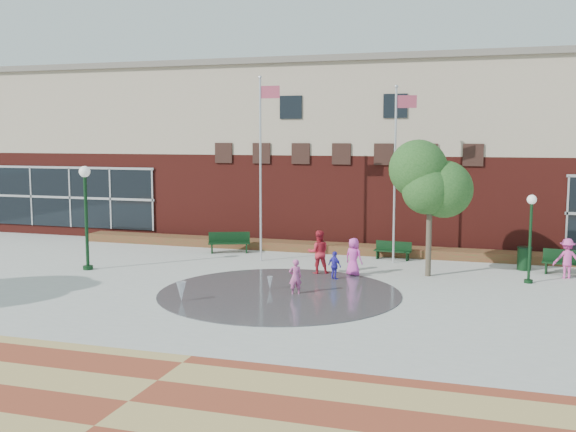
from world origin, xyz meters
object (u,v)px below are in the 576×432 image
(flagpole_right, at_px, (396,165))
(trash_can, at_px, (524,258))
(child_splash, at_px, (295,277))
(bench_left, at_px, (229,246))
(flagpole_left, at_px, (261,159))

(flagpole_right, bearing_deg, trash_can, -13.27)
(trash_can, bearing_deg, child_splash, -138.43)
(flagpole_right, distance_m, bench_left, 8.65)
(flagpole_left, xyz_separation_m, bench_left, (-2.13, 1.45, -4.13))
(flagpole_right, height_order, child_splash, flagpole_right)
(flagpole_right, relative_size, child_splash, 6.11)
(bench_left, relative_size, child_splash, 1.61)
(flagpole_left, bearing_deg, flagpole_right, 10.21)
(flagpole_right, bearing_deg, child_splash, -122.52)
(flagpole_right, distance_m, child_splash, 8.07)
(flagpole_left, relative_size, flagpole_right, 1.06)
(trash_can, relative_size, child_splash, 0.79)
(bench_left, distance_m, trash_can, 12.99)
(child_splash, bearing_deg, bench_left, -82.86)
(flagpole_left, height_order, flagpole_right, flagpole_left)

